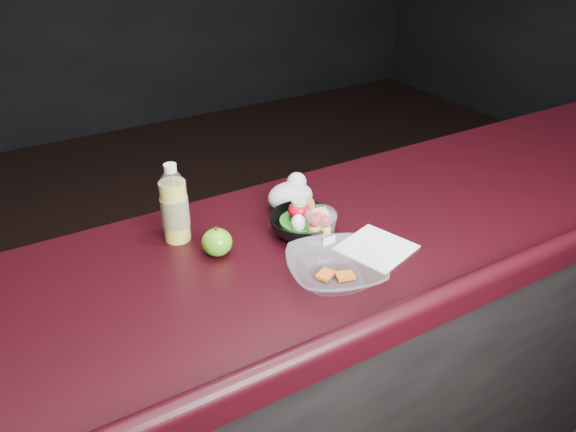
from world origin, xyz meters
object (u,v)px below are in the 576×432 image
(lemonade_bottle, at_px, (175,209))
(snack_bowl, at_px, (303,223))
(takeout_bowl, at_px, (336,269))
(green_apple, at_px, (217,242))
(fruit_cup, at_px, (321,227))

(lemonade_bottle, xyz_separation_m, snack_bowl, (0.29, -0.15, -0.06))
(takeout_bowl, bearing_deg, green_apple, 129.46)
(lemonade_bottle, bearing_deg, snack_bowl, -26.77)
(fruit_cup, distance_m, takeout_bowl, 0.14)
(lemonade_bottle, height_order, takeout_bowl, lemonade_bottle)
(lemonade_bottle, bearing_deg, fruit_cup, -36.76)
(fruit_cup, distance_m, snack_bowl, 0.08)
(snack_bowl, relative_size, takeout_bowl, 0.63)
(lemonade_bottle, distance_m, fruit_cup, 0.37)
(lemonade_bottle, bearing_deg, takeout_bowl, -54.49)
(green_apple, height_order, snack_bowl, snack_bowl)
(lemonade_bottle, xyz_separation_m, fruit_cup, (0.29, -0.22, -0.03))
(takeout_bowl, bearing_deg, lemonade_bottle, 125.51)
(fruit_cup, bearing_deg, green_apple, 156.60)
(green_apple, distance_m, snack_bowl, 0.23)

